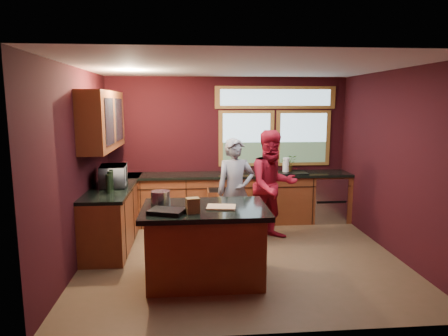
{
  "coord_description": "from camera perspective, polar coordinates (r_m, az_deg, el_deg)",
  "views": [
    {
      "loc": [
        -0.72,
        -5.52,
        2.22
      ],
      "look_at": [
        -0.21,
        0.4,
        1.25
      ],
      "focal_mm": 32.0,
      "sensor_mm": 36.0,
      "label": 1
    }
  ],
  "objects": [
    {
      "name": "stock_pot",
      "position": [
        5.09,
        -9.05,
        -4.27
      ],
      "size": [
        0.24,
        0.24,
        0.18
      ],
      "primitive_type": "cylinder",
      "color": "#A6A6AB",
      "rests_on": "island"
    },
    {
      "name": "cutting_board",
      "position": [
        4.92,
        -0.4,
        -5.6
      ],
      "size": [
        0.38,
        0.3,
        0.02
      ],
      "primitive_type": "cube",
      "rotation": [
        0.0,
        0.0,
        -0.14
      ],
      "color": "tan",
      "rests_on": "island"
    },
    {
      "name": "person_grey",
      "position": [
        6.29,
        1.64,
        -3.38
      ],
      "size": [
        0.67,
        0.49,
        1.68
      ],
      "primitive_type": "imported",
      "rotation": [
        0.0,
        0.0,
        0.16
      ],
      "color": "slate",
      "rests_on": "floor"
    },
    {
      "name": "room_shell",
      "position": [
        5.86,
        -3.69,
        5.15
      ],
      "size": [
        4.52,
        4.02,
        2.71
      ],
      "color": "black",
      "rests_on": "ground"
    },
    {
      "name": "person_red",
      "position": [
        6.5,
        6.93,
        -2.52
      ],
      "size": [
        1.02,
        0.88,
        1.79
      ],
      "primitive_type": "imported",
      "rotation": [
        0.0,
        0.0,
        0.26
      ],
      "color": "maroon",
      "rests_on": "floor"
    },
    {
      "name": "microwave",
      "position": [
        6.47,
        -15.5,
        -1.07
      ],
      "size": [
        0.46,
        0.63,
        0.33
      ],
      "primitive_type": "imported",
      "rotation": [
        0.0,
        0.0,
        1.68
      ],
      "color": "#999999",
      "rests_on": "left_counter"
    },
    {
      "name": "paper_bag",
      "position": [
        4.69,
        -4.49,
        -5.36
      ],
      "size": [
        0.17,
        0.15,
        0.18
      ],
      "primitive_type": "cube",
      "rotation": [
        0.0,
        0.0,
        0.21
      ],
      "color": "brown",
      "rests_on": "island"
    },
    {
      "name": "island",
      "position": [
        5.1,
        -2.72,
        -10.68
      ],
      "size": [
        1.55,
        1.05,
        0.95
      ],
      "color": "brown",
      "rests_on": "floor"
    },
    {
      "name": "back_counter",
      "position": [
        7.48,
        2.31,
        -4.29
      ],
      "size": [
        4.5,
        0.64,
        0.93
      ],
      "color": "brown",
      "rests_on": "floor"
    },
    {
      "name": "floor",
      "position": [
        5.99,
        2.43,
        -12.47
      ],
      "size": [
        4.5,
        4.5,
        0.0
      ],
      "primitive_type": "plane",
      "color": "brown",
      "rests_on": "ground"
    },
    {
      "name": "left_counter",
      "position": [
        6.71,
        -15.35,
        -6.18
      ],
      "size": [
        0.64,
        2.3,
        0.93
      ],
      "color": "brown",
      "rests_on": "floor"
    },
    {
      "name": "paper_towel",
      "position": [
        7.52,
        8.84,
        0.38
      ],
      "size": [
        0.12,
        0.12,
        0.28
      ],
      "primitive_type": "cylinder",
      "color": "white",
      "rests_on": "back_counter"
    },
    {
      "name": "black_tray",
      "position": [
        4.72,
        -8.15,
        -6.16
      ],
      "size": [
        0.47,
        0.4,
        0.05
      ],
      "primitive_type": "cube",
      "rotation": [
        0.0,
        0.0,
        -0.34
      ],
      "color": "black",
      "rests_on": "island"
    },
    {
      "name": "potted_plant",
      "position": [
        7.58,
        9.21,
        0.63
      ],
      "size": [
        0.3,
        0.26,
        0.33
      ],
      "primitive_type": "imported",
      "color": "#999999",
      "rests_on": "back_counter"
    }
  ]
}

